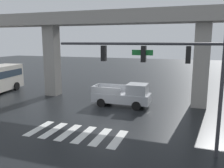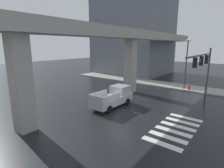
% 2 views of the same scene
% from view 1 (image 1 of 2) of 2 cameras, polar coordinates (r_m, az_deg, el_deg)
% --- Properties ---
extents(ground_plane, '(120.00, 120.00, 0.00)m').
position_cam_1_polar(ground_plane, '(19.98, -1.46, -6.31)').
color(ground_plane, black).
extents(crosswalk_stripes, '(6.05, 2.80, 0.01)m').
position_cam_1_polar(crosswalk_stripes, '(15.29, -8.63, -11.76)').
color(crosswalk_stripes, silver).
rests_on(crosswalk_stripes, ground).
extents(elevated_overpass, '(57.77, 2.57, 8.50)m').
position_cam_1_polar(elevated_overpass, '(22.63, 1.72, 14.55)').
color(elevated_overpass, '#9E9991').
rests_on(elevated_overpass, ground).
extents(pickup_truck, '(5.10, 2.09, 2.08)m').
position_cam_1_polar(pickup_truck, '(20.91, 3.07, -2.77)').
color(pickup_truck, '#A8AAAF').
rests_on(pickup_truck, ground).
extents(traffic_signal_mast, '(8.69, 0.32, 6.20)m').
position_cam_1_polar(traffic_signal_mast, '(12.18, 12.94, 4.56)').
color(traffic_signal_mast, '#38383D').
rests_on(traffic_signal_mast, ground).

